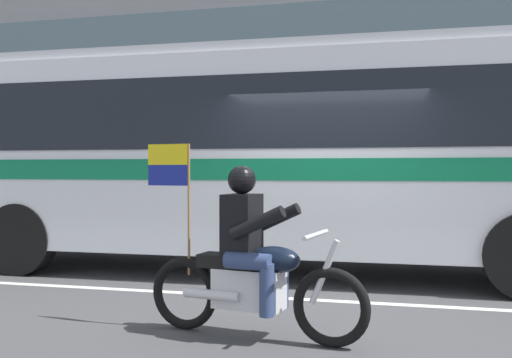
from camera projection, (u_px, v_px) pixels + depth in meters
The scene contains 5 objects.
ground_plane at pixel (326, 290), 7.39m from camera, with size 60.00×60.00×0.00m, color #3D3D3F.
sidewalk_curb at pixel (356, 238), 12.33m from camera, with size 28.00×3.80×0.15m, color #A39E93.
lane_center_stripe at pixel (320, 300), 6.81m from camera, with size 26.60×0.14×0.01m, color silver.
transit_bus at pixel (280, 146), 8.72m from camera, with size 11.64×2.67×3.22m.
motorcycle_with_rider at pixel (251, 264), 5.30m from camera, with size 2.18×0.70×1.78m.
Camera 1 is at (0.92, -7.36, 1.53)m, focal length 40.99 mm.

